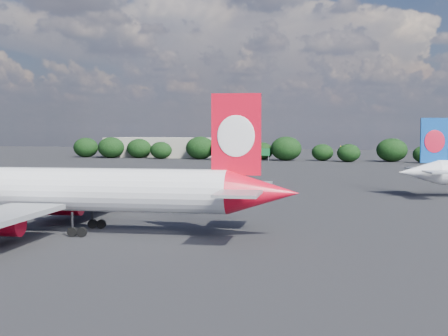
# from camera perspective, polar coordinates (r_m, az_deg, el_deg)

# --- Properties ---
(ground) EXTENTS (500.00, 500.00, 0.00)m
(ground) POSITION_cam_1_polar(r_m,az_deg,el_deg) (109.94, -0.94, -2.49)
(ground) COLOR black
(ground) RESTS_ON ground
(qantas_airliner) EXTENTS (47.45, 45.21, 15.48)m
(qantas_airliner) POSITION_cam_1_polar(r_m,az_deg,el_deg) (72.06, -13.03, -2.05)
(qantas_airliner) COLOR white
(qantas_airliner) RESTS_ON ground
(terminal_building) EXTENTS (42.00, 16.00, 8.00)m
(terminal_building) POSITION_cam_1_polar(r_m,az_deg,el_deg) (255.81, -6.04, 1.89)
(terminal_building) COLOR #9F9889
(terminal_building) RESTS_ON ground
(highway_sign) EXTENTS (6.00, 0.30, 4.50)m
(highway_sign) POSITION_cam_1_polar(r_m,az_deg,el_deg) (226.24, 3.47, 1.45)
(highway_sign) COLOR #13622B
(highway_sign) RESTS_ON ground
(billboard_yellow) EXTENTS (5.00, 0.30, 5.50)m
(billboard_yellow) POSITION_cam_1_polar(r_m,az_deg,el_deg) (227.41, 11.20, 1.59)
(billboard_yellow) COLOR yellow
(billboard_yellow) RESTS_ON ground
(horizon_treeline) EXTENTS (204.53, 14.53, 8.96)m
(horizon_treeline) POSITION_cam_1_polar(r_m,az_deg,el_deg) (227.25, 7.73, 1.63)
(horizon_treeline) COLOR black
(horizon_treeline) RESTS_ON ground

